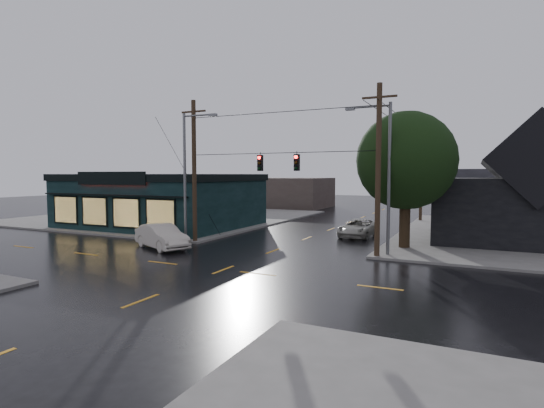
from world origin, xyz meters
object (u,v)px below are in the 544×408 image
at_px(suv_silver, 358,228).
at_px(corner_tree, 406,161).
at_px(sedan_cream, 162,236).
at_px(utility_pole_ne, 377,258).
at_px(utility_pole_nw, 195,243).

bearing_deg(suv_silver, corner_tree, -44.27).
bearing_deg(sedan_cream, corner_tree, -41.11).
height_order(utility_pole_ne, suv_silver, utility_pole_ne).
distance_m(utility_pole_ne, suv_silver, 8.72).
distance_m(utility_pole_nw, utility_pole_ne, 13.00).
relative_size(sedan_cream, suv_silver, 1.00).
bearing_deg(corner_tree, sedan_cream, -155.33).
bearing_deg(sedan_cream, utility_pole_nw, 13.63).
height_order(corner_tree, suv_silver, corner_tree).
distance_m(corner_tree, utility_pole_nw, 15.61).
relative_size(corner_tree, suv_silver, 1.79).
bearing_deg(utility_pole_nw, sedan_cream, -100.59).
xyz_separation_m(utility_pole_ne, sedan_cream, (-13.55, -2.95, 0.81)).
distance_m(utility_pole_ne, sedan_cream, 13.89).
height_order(corner_tree, sedan_cream, corner_tree).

